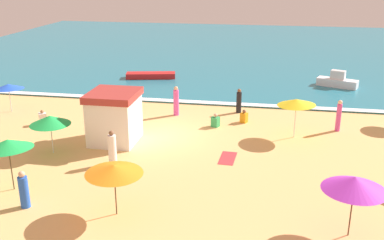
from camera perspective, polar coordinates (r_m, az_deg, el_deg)
name	(u,v)px	position (r m, az deg, el deg)	size (l,w,h in m)	color
ground_plane	(164,134)	(25.55, -3.58, -1.81)	(60.00, 60.00, 0.00)	#E5B26B
ocean_water	(221,49)	(52.29, 3.71, 9.08)	(60.00, 44.00, 0.10)	teal
wave_breaker_foam	(185,101)	(31.35, -0.89, 2.41)	(57.00, 0.70, 0.01)	white
lifeguard_cabana	(114,116)	(24.38, -9.86, 0.45)	(2.55, 2.76, 2.79)	white
beach_umbrella_0	(8,144)	(20.09, -22.43, -2.86)	(2.93, 2.93, 2.38)	#4C3823
beach_umbrella_1	(8,87)	(31.32, -22.37, 3.96)	(2.68, 2.69, 1.91)	silver
beach_umbrella_2	(50,120)	(23.45, -17.65, -0.01)	(2.73, 2.73, 2.03)	silver
beach_umbrella_4	(114,169)	(17.04, -9.91, -6.22)	(3.09, 3.08, 2.09)	#4C3823
beach_umbrella_5	(355,183)	(16.41, 20.03, -7.60)	(3.00, 3.00, 2.31)	#4C3823
beach_umbrella_7	(296,102)	(25.05, 13.17, 2.23)	(2.57, 2.56, 2.27)	silver
beachgoer_0	(43,118)	(28.44, -18.49, 0.21)	(0.60, 0.60, 0.90)	white
beachgoer_1	(112,149)	(21.78, -10.13, -3.65)	(0.43, 0.43, 1.72)	white
beachgoer_3	(24,191)	(18.99, -20.64, -8.41)	(0.53, 0.53, 1.56)	blue
beachgoer_4	(239,101)	(29.19, 6.00, 2.37)	(0.47, 0.47, 1.60)	black
beachgoer_5	(176,101)	(28.51, -2.04, 2.38)	(0.46, 0.46, 1.90)	#D84CA5
beachgoer_6	(244,117)	(27.49, 6.65, 0.39)	(0.50, 0.50, 0.81)	orange
beachgoer_8	(215,121)	(26.62, 3.01, -0.14)	(0.54, 0.54, 0.83)	green
beachgoer_9	(339,116)	(27.08, 18.19, 0.50)	(0.36, 0.36, 1.86)	#D84CA5
beach_towel_2	(228,158)	(22.45, 4.56, -4.87)	(0.84, 1.69, 0.01)	red
small_boat_0	(337,81)	(36.92, 18.04, 4.72)	(3.21, 2.01, 1.29)	white
small_boat_1	(151,75)	(38.10, -5.27, 5.69)	(4.24, 1.94, 0.45)	red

